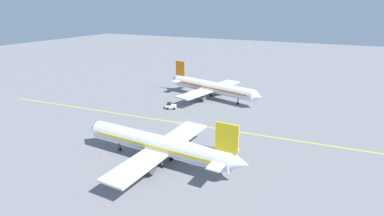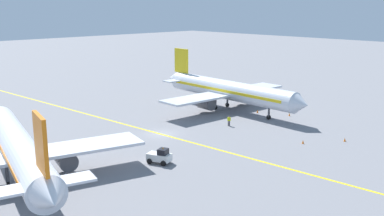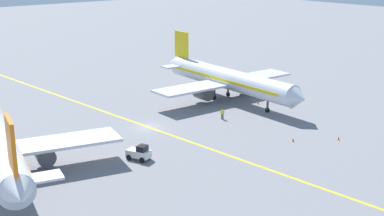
% 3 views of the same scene
% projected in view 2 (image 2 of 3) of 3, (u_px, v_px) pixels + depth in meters
% --- Properties ---
extents(ground_plane, '(400.00, 400.00, 0.00)m').
position_uv_depth(ground_plane, '(161.00, 134.00, 69.25)').
color(ground_plane, slate).
extents(apron_yellow_centreline, '(8.54, 119.75, 0.01)m').
position_uv_depth(apron_yellow_centreline, '(161.00, 134.00, 69.25)').
color(apron_yellow_centreline, yellow).
rests_on(apron_yellow_centreline, ground).
extents(airplane_at_gate, '(28.41, 35.09, 10.60)m').
position_uv_depth(airplane_at_gate, '(19.00, 149.00, 50.21)').
color(airplane_at_gate, silver).
rests_on(airplane_at_gate, ground).
extents(airplane_adjacent_stand, '(28.21, 35.51, 10.60)m').
position_uv_depth(airplane_adjacent_stand, '(228.00, 90.00, 84.63)').
color(airplane_adjacent_stand, silver).
rests_on(airplane_adjacent_stand, ground).
extents(baggage_tug_white, '(2.63, 3.35, 2.11)m').
position_uv_depth(baggage_tug_white, '(160.00, 156.00, 56.36)').
color(baggage_tug_white, white).
rests_on(baggage_tug_white, ground).
extents(ground_crew_worker, '(0.41, 0.47, 1.68)m').
position_uv_depth(ground_crew_worker, '(229.00, 121.00, 73.74)').
color(ground_crew_worker, '#23232D').
rests_on(ground_crew_worker, ground).
extents(traffic_cone_near_nose, '(0.32, 0.32, 0.55)m').
position_uv_depth(traffic_cone_near_nose, '(303.00, 142.00, 64.44)').
color(traffic_cone_near_nose, orange).
rests_on(traffic_cone_near_nose, ground).
extents(traffic_cone_mid_apron, '(0.32, 0.32, 0.55)m').
position_uv_depth(traffic_cone_mid_apron, '(257.00, 111.00, 82.88)').
color(traffic_cone_mid_apron, orange).
rests_on(traffic_cone_mid_apron, ground).
extents(traffic_cone_by_wingtip, '(0.32, 0.32, 0.55)m').
position_uv_depth(traffic_cone_by_wingtip, '(289.00, 114.00, 80.55)').
color(traffic_cone_by_wingtip, orange).
rests_on(traffic_cone_by_wingtip, ground).
extents(traffic_cone_far_edge, '(0.32, 0.32, 0.55)m').
position_uv_depth(traffic_cone_far_edge, '(345.00, 140.00, 65.46)').
color(traffic_cone_far_edge, orange).
rests_on(traffic_cone_far_edge, ground).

